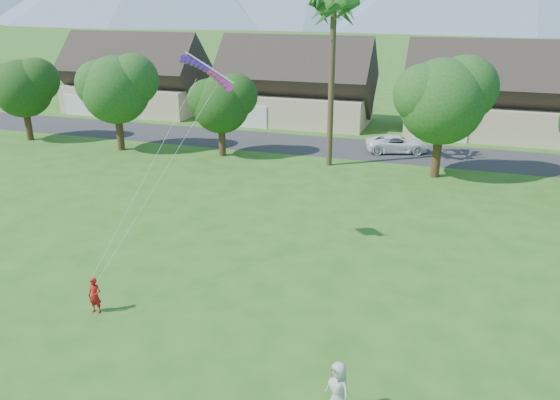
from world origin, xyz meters
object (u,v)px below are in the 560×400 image
at_px(kite_flyer, 95,296).
at_px(parked_car, 397,144).
at_px(watcher, 338,389).
at_px(parafoil_kite, 208,70).

relative_size(kite_flyer, parked_car, 0.30).
relative_size(watcher, parafoil_kite, 0.63).
xyz_separation_m(watcher, parafoil_kite, (-8.48, 9.66, 8.19)).
bearing_deg(parked_car, kite_flyer, 145.71).
height_order(kite_flyer, watcher, watcher).
bearing_deg(parafoil_kite, parked_car, 49.05).
bearing_deg(kite_flyer, parked_car, 69.30).
height_order(kite_flyer, parafoil_kite, parafoil_kite).
bearing_deg(kite_flyer, watcher, -18.02).
xyz_separation_m(parked_car, parafoil_kite, (-6.58, -22.30, 8.40)).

